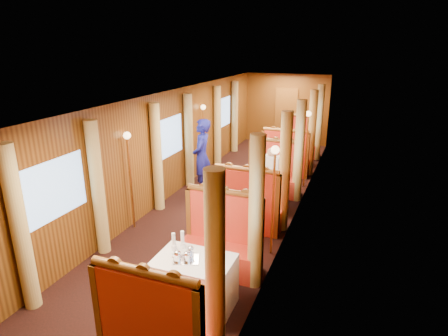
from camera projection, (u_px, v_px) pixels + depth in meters
The scene contains 48 objects.
floor at pixel (230, 204), 8.60m from camera, with size 3.00×12.00×0.01m, color black, non-canonical shape.
ceiling at pixel (230, 94), 7.81m from camera, with size 3.00×12.00×0.01m, color silver, non-canonical shape.
wall_far at pixel (286, 109), 13.53m from camera, with size 3.00×2.50×0.01m, color brown, non-canonical shape.
wall_left at pixel (169, 145), 8.71m from camera, with size 12.00×2.50×0.01m, color brown, non-canonical shape.
wall_right at pixel (298, 158), 7.70m from camera, with size 12.00×2.50×0.01m, color brown, non-canonical shape.
doorway_far at pixel (286, 116), 13.58m from camera, with size 0.80×0.04×2.00m, color brown.
table_near at pixel (194, 283), 5.12m from camera, with size 1.05×0.72×0.75m, color white.
banquette_near_fwd at pixel (156, 331), 4.20m from camera, with size 1.30×0.55×1.34m.
banquette_near_aft at pixel (221, 245), 6.00m from camera, with size 1.30×0.55×1.34m.
table_mid at pixel (262, 193), 8.23m from camera, with size 1.05×0.72×0.75m, color white.
banquette_mid_fwd at pixel (248, 209), 7.31m from camera, with size 1.30×0.55×1.34m.
banquette_mid_aft at pixel (273, 176), 9.11m from camera, with size 1.30×0.55×1.34m.
table_far at pixel (292, 152), 11.33m from camera, with size 1.05×0.72×0.75m, color white.
banquette_far_fwd at pixel (285, 160), 10.42m from camera, with size 1.30×0.55×1.34m.
banquette_far_aft at pixel (298, 143), 12.22m from camera, with size 1.30×0.55×1.34m.
tea_tray at pixel (186, 260), 4.98m from camera, with size 0.34×0.26×0.01m, color silver.
teapot_left at pixel (177, 258), 4.91m from camera, with size 0.16×0.12×0.13m, color silver, non-canonical shape.
teapot_right at pixel (187, 258), 4.92m from camera, with size 0.15×0.11×0.12m, color silver, non-canonical shape.
teapot_back at pixel (191, 253), 5.06m from camera, with size 0.14×0.11×0.12m, color silver, non-canonical shape.
fruit_plate at pixel (213, 269), 4.76m from camera, with size 0.20×0.20×0.05m.
cup_inboard at pixel (174, 243), 5.19m from camera, with size 0.08×0.08×0.26m.
cup_outboard at pixel (183, 241), 5.25m from camera, with size 0.08×0.08×0.26m.
rose_vase_mid at pixel (261, 169), 8.06m from camera, with size 0.06×0.06×0.36m.
rose_vase_far at pixel (293, 134), 11.18m from camera, with size 0.06×0.06×0.36m.
window_left_near at pixel (55, 189), 5.53m from camera, with size 1.20×0.90×0.01m, color #80ADE4, non-canonical shape.
curtain_left_near_a at pixel (20, 230), 4.89m from camera, with size 0.22×0.22×2.35m, color tan.
curtain_left_near_b at pixel (98, 189), 6.28m from camera, with size 0.22×0.22×2.35m, color tan.
window_right_near at pixel (247, 221), 4.53m from camera, with size 1.20×0.90×0.01m, color #80ADE4, non-canonical shape.
curtain_right_near_a at pixel (215, 274), 3.96m from camera, with size 0.22×0.22×2.35m, color tan.
curtain_right_near_b at pixel (256, 214), 5.35m from camera, with size 0.22×0.22×2.35m, color tan.
window_left_mid at pixel (170, 137), 8.64m from camera, with size 1.20×0.90×0.01m, color #80ADE4, non-canonical shape.
curtain_left_mid_a at pixel (157, 158), 8.00m from camera, with size 0.22×0.22×2.35m, color tan.
curtain_left_mid_b at pixel (189, 141), 9.38m from camera, with size 0.22×0.22×2.35m, color tan.
window_right_mid at pixel (298, 149), 7.64m from camera, with size 1.20×0.90×0.01m, color #80ADE4, non-canonical shape.
curtain_right_mid_a at pixel (284, 173), 7.07m from camera, with size 0.22×0.22×2.35m, color tan.
curtain_right_mid_b at pixel (299, 152), 8.46m from camera, with size 0.22×0.22×2.35m, color tan.
window_left_far at pixel (223, 112), 11.75m from camera, with size 1.20×0.90×0.01m, color #80ADE4, non-canonical shape.
curtain_left_far_a at pixel (217, 126), 11.11m from camera, with size 0.22×0.22×2.35m, color tan.
curtain_left_far_b at pixel (235, 117), 12.49m from camera, with size 0.22×0.22×2.35m, color tan.
window_right_far at pixel (320, 119), 10.75m from camera, with size 1.20×0.90×0.01m, color #80ADE4, non-canonical shape.
curtain_right_far_a at pixel (311, 134), 10.18m from camera, with size 0.22×0.22×2.35m, color tan.
curtain_right_far_b at pixel (319, 123), 11.56m from camera, with size 0.22×0.22×2.35m, color tan.
sconce_left_fore at pixel (129, 161), 7.08m from camera, with size 0.14×0.14×1.95m.
sconce_right_fore at pixel (274, 179), 6.14m from camera, with size 0.14×0.14×1.95m.
sconce_left_aft at pixel (203, 125), 10.18m from camera, with size 0.14×0.14×1.95m.
sconce_right_aft at pixel (307, 134), 9.24m from camera, with size 0.14×0.14×1.95m.
steward at pixel (202, 157), 8.91m from camera, with size 0.67×0.44×1.85m, color navy.
passenger at pixel (270, 167), 8.76m from camera, with size 0.40×0.44×0.76m.
Camera 1 is at (2.67, -7.44, 3.49)m, focal length 30.00 mm.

